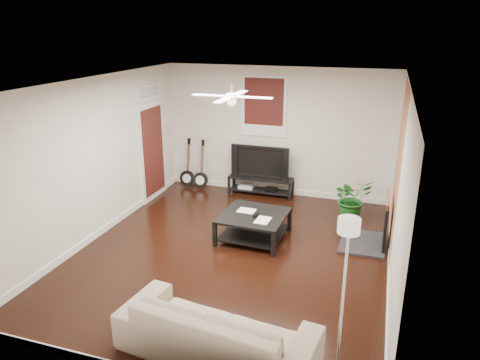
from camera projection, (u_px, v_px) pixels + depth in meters
The scene contains 14 objects.
room at pixel (232, 173), 7.11m from camera, with size 5.01×6.01×2.81m.
brick_accent at pixel (398, 169), 7.27m from camera, with size 0.02×2.20×2.80m, color #B45D3A.
fireplace at pixel (374, 221), 7.66m from camera, with size 0.80×1.10×0.92m, color black.
window_back at pixel (264, 106), 9.68m from camera, with size 1.00×0.06×1.30m, color black.
door_left at pixel (152, 142), 9.59m from camera, with size 0.08×1.00×2.50m, color white.
tv_stand at pixel (261, 186), 10.08m from camera, with size 1.44×0.38×0.40m, color black.
tv at pixel (261, 161), 9.91m from camera, with size 1.29×0.17×0.74m, color black.
coffee_table at pixel (254, 226), 7.98m from camera, with size 1.11×1.11×0.47m, color black.
sofa at pixel (217, 330), 5.12m from camera, with size 2.29×0.89×0.67m, color tan.
floor_lamp at pixel (342, 301), 4.61m from camera, with size 0.31×0.31×1.87m, color silver, non-canonical shape.
potted_plant at pixel (352, 198), 8.77m from camera, with size 0.74×0.64×0.82m, color #1A5B1C.
guitar_left at pixel (187, 163), 10.46m from camera, with size 0.35×0.25×1.14m, color black, non-canonical shape.
guitar_right at pixel (200, 165), 10.33m from camera, with size 0.35×0.25×1.14m, color black, non-canonical shape.
ceiling_fan at pixel (232, 96), 6.71m from camera, with size 1.24×1.24×0.32m, color white, non-canonical shape.
Camera 1 is at (2.22, -6.38, 3.61)m, focal length 33.78 mm.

